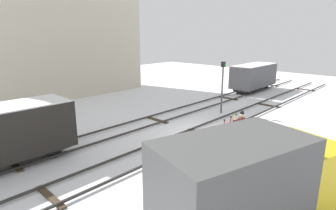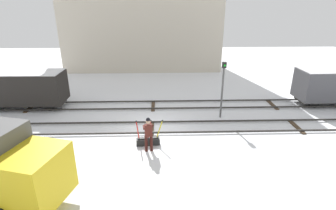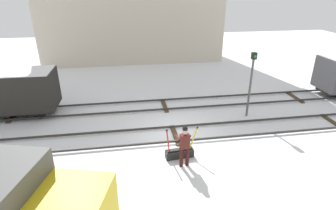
% 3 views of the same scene
% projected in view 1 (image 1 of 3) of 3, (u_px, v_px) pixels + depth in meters
% --- Properties ---
extents(ground_plane, '(60.00, 60.00, 0.00)m').
position_uv_depth(ground_plane, '(202.00, 134.00, 15.84)').
color(ground_plane, white).
extents(track_main_line, '(44.00, 1.94, 0.18)m').
position_uv_depth(track_main_line, '(202.00, 132.00, 15.81)').
color(track_main_line, '#2D2B28').
rests_on(track_main_line, ground_plane).
extents(track_siding_near, '(44.00, 1.94, 0.18)m').
position_uv_depth(track_siding_near, '(157.00, 119.00, 18.25)').
color(track_siding_near, '#2D2B28').
rests_on(track_siding_near, ground_plane).
extents(switch_lever_frame, '(1.46, 0.47, 1.45)m').
position_uv_depth(switch_lever_frame, '(228.00, 139.00, 14.45)').
color(switch_lever_frame, black).
rests_on(switch_lever_frame, ground_plane).
extents(rail_worker, '(0.58, 0.71, 1.86)m').
position_uv_depth(rail_worker, '(241.00, 126.00, 13.88)').
color(rail_worker, '#351511').
rests_on(rail_worker, ground_plane).
extents(delivery_truck, '(6.04, 3.62, 3.06)m').
position_uv_depth(delivery_truck, '(252.00, 183.00, 7.37)').
color(delivery_truck, gold).
rests_on(delivery_truck, ground_plane).
extents(signal_post, '(0.24, 0.32, 3.69)m').
position_uv_depth(signal_post, '(223.00, 82.00, 19.48)').
color(signal_post, '#4C4C4C').
rests_on(signal_post, ground_plane).
extents(apartment_building, '(17.11, 5.51, 13.12)m').
position_uv_depth(apartment_building, '(46.00, 22.00, 23.96)').
color(apartment_building, beige).
rests_on(apartment_building, ground_plane).
extents(freight_car_far_end, '(5.90, 2.24, 2.65)m').
position_uv_depth(freight_car_far_end, '(254.00, 76.00, 27.40)').
color(freight_car_far_end, '#2D2B28').
rests_on(freight_car_far_end, ground_plane).
extents(freight_car_near_switch, '(5.40, 2.17, 2.65)m').
position_uv_depth(freight_car_near_switch, '(5.00, 133.00, 11.61)').
color(freight_car_near_switch, '#2D2B28').
rests_on(freight_car_near_switch, ground_plane).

